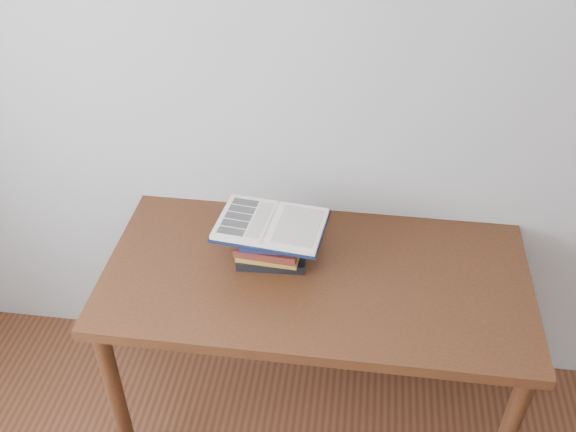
# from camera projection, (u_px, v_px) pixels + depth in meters

# --- Properties ---
(desk) EXTENTS (1.50, 0.75, 0.80)m
(desk) POSITION_uv_depth(u_px,v_px,m) (315.00, 292.00, 2.32)
(desk) COLOR #4D2513
(desk) RESTS_ON ground
(book_stack) EXTENTS (0.25, 0.19, 0.15)m
(book_stack) POSITION_uv_depth(u_px,v_px,m) (271.00, 244.00, 2.27)
(book_stack) COLOR black
(book_stack) RESTS_ON desk
(open_book) EXTENTS (0.40, 0.30, 0.03)m
(open_book) POSITION_uv_depth(u_px,v_px,m) (271.00, 225.00, 2.21)
(open_book) COLOR black
(open_book) RESTS_ON book_stack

